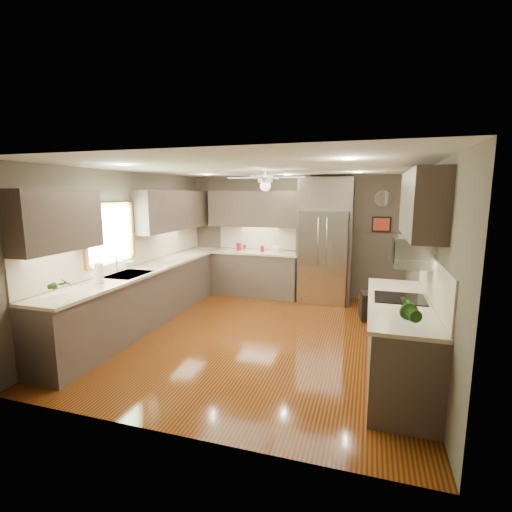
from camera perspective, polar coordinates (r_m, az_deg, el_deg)
The scene contains 27 objects.
floor at distance 5.81m, azimuth 0.54°, elevation -12.09°, with size 5.00×5.00×0.00m, color #471709.
ceiling at distance 5.41m, azimuth 0.58°, elevation 13.35°, with size 5.00×5.00×0.00m, color white.
wall_back at distance 7.88m, azimuth 5.76°, elevation 3.03°, with size 4.50×4.50×0.00m, color brown.
wall_front at distance 3.21m, azimuth -12.36°, elevation -6.87°, with size 4.50×4.50×0.00m, color brown.
wall_left at distance 6.47m, azimuth -18.91°, elevation 1.12°, with size 5.00×5.00×0.00m, color brown.
wall_right at distance 5.30m, azimuth 24.59°, elevation -1.03°, with size 5.00×5.00×0.00m, color brown.
canister_a at distance 7.94m, azimuth -2.65°, elevation 1.44°, with size 0.10×0.10×0.16m, color maroon.
canister_b at distance 7.87m, azimuth -1.78°, elevation 1.30°, with size 0.08×0.08×0.13m, color silver.
canister_d at distance 7.75m, azimuth 0.96°, elevation 1.10°, with size 0.08×0.08×0.13m, color maroon.
soap_bottle at distance 6.20m, azimuth -18.73°, elevation -1.16°, with size 0.09×0.10×0.21m, color white.
potted_plant_left at distance 4.97m, azimuth -27.90°, elevation -3.88°, with size 0.15×0.10×0.29m, color #225117.
potted_plant_right at distance 3.60m, azimuth 22.53°, elevation -7.69°, with size 0.20×0.16×0.37m, color #225117.
bowl at distance 7.69m, azimuth 3.14°, elevation 0.79°, with size 0.23×0.23×0.06m, color #BDB28E.
left_run at distance 6.58m, azimuth -15.68°, elevation -5.39°, with size 0.65×4.70×1.45m.
back_run at distance 7.89m, azimuth 0.07°, elevation -2.54°, with size 1.85×0.65×1.45m.
uppers at distance 6.31m, azimuth -4.08°, elevation 7.09°, with size 4.50×4.70×0.95m.
window at distance 6.02m, azimuth -21.61°, elevation 3.25°, with size 0.05×1.12×0.92m.
sink at distance 5.95m, azimuth -19.05°, elevation -2.96°, with size 0.50×0.70×0.32m.
refrigerator at distance 7.44m, azimuth 10.52°, elevation 2.05°, with size 1.06×0.75×2.45m.
right_run at distance 4.69m, azimuth 21.20°, elevation -11.82°, with size 0.70×2.20×1.45m.
microwave at distance 4.70m, azimuth 22.91°, elevation 0.67°, with size 0.43×0.55×0.34m.
ceiling_fan at distance 5.69m, azimuth 1.46°, elevation 11.47°, with size 1.18×1.18×0.32m.
recessed_lights at distance 5.80m, azimuth 1.35°, elevation 13.04°, with size 2.84×3.14×0.01m.
wall_clock at distance 7.66m, azimuth 18.92°, elevation 8.38°, with size 0.30×0.03×0.30m.
framed_print at distance 7.68m, azimuth 18.72°, elevation 4.65°, with size 0.36×0.03×0.30m.
stool at distance 6.69m, azimuth 17.28°, elevation -7.42°, with size 0.41×0.41×0.45m.
paper_towel at distance 5.47m, azimuth -23.00°, elevation -2.42°, with size 0.11×0.11×0.29m.
Camera 1 is at (1.54, -5.17, 2.15)m, focal length 26.00 mm.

